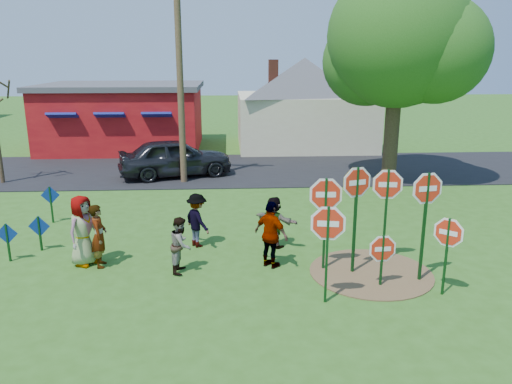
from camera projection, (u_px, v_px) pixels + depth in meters
The scene contains 24 objects.
ground at pixel (201, 262), 13.81m from camera, with size 120.00×120.00×0.00m, color #2F5B1A.
road at pixel (212, 170), 24.88m from camera, with size 120.00×7.50×0.04m, color black.
dirt_patch at pixel (371, 272), 13.09m from camera, with size 3.20×3.20×0.03m, color brown.
red_building at pixel (124, 116), 30.32m from camera, with size 9.40×7.69×3.90m.
cream_house at pixel (304, 99), 30.67m from camera, with size 9.40×9.40×6.50m.
stop_sign_a at pixel (328, 233), 11.12m from camera, with size 1.07×0.20×2.46m.
stop_sign_b at pixel (356, 193), 12.56m from camera, with size 1.03×0.35×2.98m.
stop_sign_c at pixel (426, 202), 12.12m from camera, with size 1.06×0.20×2.95m.
stop_sign_d at pixel (387, 193), 13.24m from camera, with size 1.09×0.14×2.77m.
stop_sign_e at pixel (382, 251), 12.13m from camera, with size 0.92×0.08×1.44m.
stop_sign_f at pixel (448, 238), 11.56m from camera, with size 0.71×0.64×2.04m.
stop_sign_g at pixel (326, 203), 12.87m from camera, with size 1.17×0.10×2.66m.
blue_diamond_b at pixel (7, 238), 13.68m from camera, with size 0.60×0.06×1.11m.
blue_diamond_c at pixel (39, 230), 14.44m from camera, with size 0.63×0.07×1.06m.
blue_diamond_d at pixel (51, 200), 16.84m from camera, with size 0.63×0.06×1.29m.
person_a at pixel (83, 230), 13.40m from camera, with size 0.95×0.62×1.95m, color #4F5D9C.
person_b at pixel (99, 236), 13.31m from camera, with size 0.63×0.41×1.73m, color #216C6B.
person_c at pixel (181, 245), 13.01m from camera, with size 0.73×0.57×1.50m, color brown.
person_d at pixel (197, 220), 14.74m from camera, with size 1.05×0.60×1.62m, color #343339.
person_e at pixel (271, 235), 13.24m from camera, with size 1.07×0.45×1.83m, color #46264F.
person_f at pixel (274, 222), 14.71m from camera, with size 1.44×0.46×1.55m, color #194B2E.
suv at pixel (175, 157), 23.27m from camera, with size 2.09×5.19×1.77m, color #323136.
utility_pole at pixel (180, 73), 21.20m from camera, with size 2.22×0.45×9.11m.
leafy_tree at pixel (401, 44), 20.88m from camera, with size 6.53×5.96×9.28m.
Camera 1 is at (0.81, -12.88, 5.51)m, focal length 35.00 mm.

